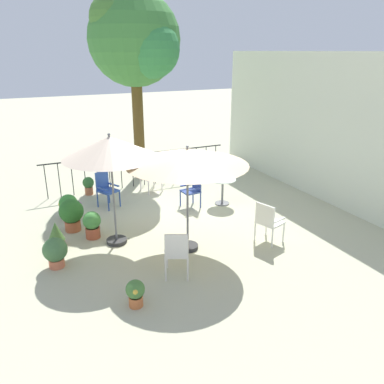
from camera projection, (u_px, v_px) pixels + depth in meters
ground_plane at (178, 223)px, 9.36m from camera, size 60.00×60.00×0.00m
villa_facade at (327, 128)px, 10.44m from camera, size 9.59×0.30×3.92m
terrace_railing at (138, 164)px, 11.74m from camera, size 0.03×5.71×1.01m
shade_tree at (136, 40)px, 11.38m from camera, size 2.88×2.74×5.61m
patio_umbrella_0 at (110, 148)px, 7.71m from camera, size 1.92×1.92×2.41m
patio_umbrella_1 at (187, 157)px, 7.49m from camera, size 2.42×2.42×2.22m
cafe_table_0 at (223, 187)px, 10.38m from camera, size 0.71×0.71×0.71m
patio_chair_0 at (177, 250)px, 6.97m from camera, size 0.63×0.60×0.93m
patio_chair_1 at (106, 187)px, 10.21m from camera, size 0.61×0.60×0.95m
patio_chair_2 at (148, 176)px, 11.28m from camera, size 0.58×0.59×0.86m
patio_chair_3 at (268, 220)px, 8.25m from camera, size 0.61×0.57×0.91m
patio_chair_4 at (193, 188)px, 10.20m from camera, size 0.47×0.47×0.88m
potted_plant_0 at (72, 213)px, 8.86m from camera, size 0.56×0.56×0.76m
potted_plant_1 at (92, 224)px, 8.54m from camera, size 0.40×0.40×0.62m
potted_plant_2 at (56, 235)px, 8.12m from camera, size 0.35×0.35×0.58m
potted_plant_3 at (197, 168)px, 12.35m from camera, size 0.30×0.30×0.75m
potted_plant_4 at (135, 292)px, 6.25m from camera, size 0.33×0.31×0.47m
potted_plant_5 at (88, 185)px, 11.14m from camera, size 0.32×0.32×0.52m
potted_plant_6 at (55, 251)px, 7.37m from camera, size 0.47×0.47×0.61m
potted_plant_7 at (68, 205)px, 9.46m from camera, size 0.46×0.46×0.64m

